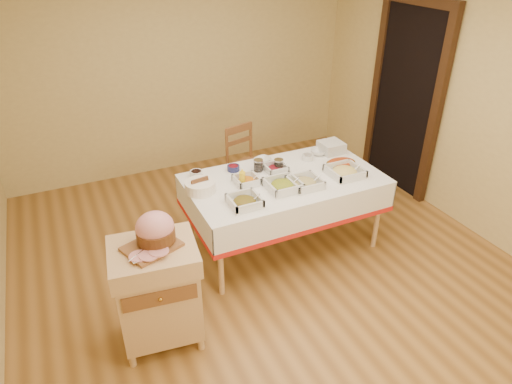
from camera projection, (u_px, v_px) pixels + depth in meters
room_shell at (271, 142)px, 3.66m from camera, size 5.00×5.00×5.00m
doorway at (406, 97)px, 5.27m from camera, size 0.09×1.10×2.20m
dining_table at (284, 193)px, 4.35m from camera, size 1.82×1.02×0.76m
butcher_cart at (158, 289)px, 3.34m from camera, size 0.67×0.58×0.86m
dining_chair at (246, 164)px, 5.22m from camera, size 0.48×0.47×0.89m
ham_on_board at (155, 232)px, 3.14m from camera, size 0.38×0.36×0.25m
serving_dish_a at (245, 201)px, 3.83m from camera, size 0.26×0.26×0.11m
serving_dish_b at (283, 185)px, 4.08m from camera, size 0.29×0.29×0.12m
serving_dish_c at (305, 183)px, 4.12m from camera, size 0.27×0.27×0.11m
serving_dish_d at (345, 172)px, 4.31m from camera, size 0.31×0.31×0.12m
serving_dish_e at (247, 180)px, 4.17m from camera, size 0.22×0.21×0.10m
serving_dish_f at (276, 168)px, 4.39m from camera, size 0.21×0.20×0.10m
small_bowl_left at (196, 173)px, 4.29m from camera, size 0.12×0.12×0.05m
small_bowl_mid at (233, 168)px, 4.40m from camera, size 0.12×0.12×0.05m
small_bowl_right at (308, 157)px, 4.60m from camera, size 0.11×0.11×0.06m
bowl_white_imported at (263, 160)px, 4.57m from camera, size 0.19×0.19×0.04m
bowl_small_imported at (318, 152)px, 4.72m from camera, size 0.21×0.21×0.05m
preserve_jar_left at (258, 166)px, 4.38m from camera, size 0.09×0.09×0.12m
preserve_jar_right at (279, 166)px, 4.38m from camera, size 0.09×0.09×0.12m
mustard_bottle at (242, 178)px, 4.10m from camera, size 0.06×0.06×0.18m
bread_basket at (200, 186)px, 4.03m from camera, size 0.27×0.27×0.12m
plate_stack at (331, 147)px, 4.75m from camera, size 0.23×0.23×0.11m
brass_platter at (341, 163)px, 4.50m from camera, size 0.31×0.22×0.04m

